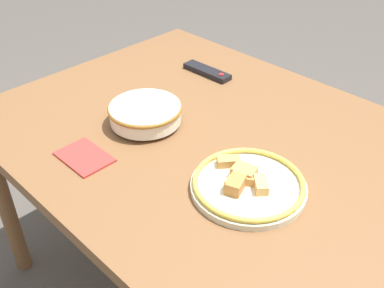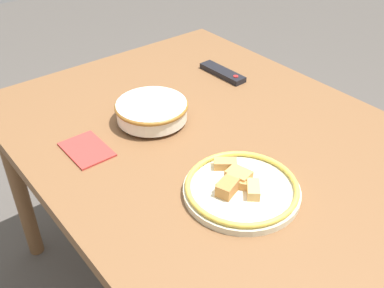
# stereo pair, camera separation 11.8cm
# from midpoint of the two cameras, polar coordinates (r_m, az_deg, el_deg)

# --- Properties ---
(ground_plane) EXTENTS (8.00, 8.00, 0.00)m
(ground_plane) POSITION_cam_midpoint_polar(r_m,az_deg,el_deg) (1.90, -0.66, -17.42)
(ground_plane) COLOR #4C4742
(dining_table) EXTENTS (1.33, 1.05, 0.75)m
(dining_table) POSITION_cam_midpoint_polar(r_m,az_deg,el_deg) (1.42, -0.84, -0.89)
(dining_table) COLOR brown
(dining_table) RESTS_ON ground_plane
(noodle_bowl) EXTENTS (0.23, 0.23, 0.07)m
(noodle_bowl) POSITION_cam_midpoint_polar(r_m,az_deg,el_deg) (1.40, -8.37, 3.83)
(noodle_bowl) COLOR silver
(noodle_bowl) RESTS_ON dining_table
(food_plate) EXTENTS (0.30, 0.30, 0.05)m
(food_plate) POSITION_cam_midpoint_polar(r_m,az_deg,el_deg) (1.15, 4.17, -5.20)
(food_plate) COLOR beige
(food_plate) RESTS_ON dining_table
(tv_remote) EXTENTS (0.20, 0.06, 0.02)m
(tv_remote) POSITION_cam_midpoint_polar(r_m,az_deg,el_deg) (1.70, -0.08, 9.15)
(tv_remote) COLOR black
(tv_remote) RESTS_ON dining_table
(folded_napkin) EXTENTS (0.16, 0.11, 0.01)m
(folded_napkin) POSITION_cam_midpoint_polar(r_m,az_deg,el_deg) (1.31, -16.04, -1.66)
(folded_napkin) COLOR #B2332D
(folded_napkin) RESTS_ON dining_table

